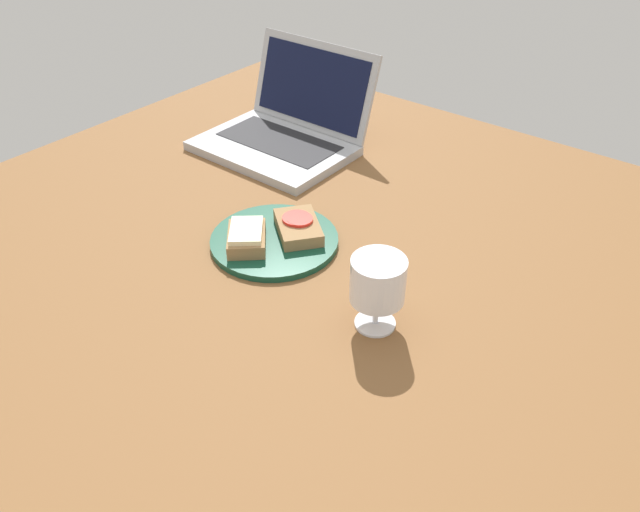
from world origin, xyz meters
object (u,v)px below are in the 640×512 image
(sandwich_with_tomato, at_px, (298,226))
(wine_glass, at_px, (378,283))
(plate, at_px, (273,241))
(laptop, at_px, (284,131))
(sandwich_with_cheese, at_px, (247,237))

(sandwich_with_tomato, bearing_deg, wine_glass, -23.57)
(sandwich_with_tomato, bearing_deg, plate, -118.07)
(sandwich_with_tomato, height_order, laptop, laptop)
(sandwich_with_cheese, distance_m, wine_glass, 0.29)
(sandwich_with_cheese, height_order, laptop, laptop)
(plate, xyz_separation_m, laptop, (-0.24, 0.30, 0.03))
(sandwich_with_tomato, height_order, wine_glass, wine_glass)
(sandwich_with_tomato, xyz_separation_m, laptop, (-0.26, 0.26, 0.01))
(plate, bearing_deg, sandwich_with_cheese, -118.92)
(plate, height_order, sandwich_with_tomato, sandwich_with_tomato)
(laptop, bearing_deg, sandwich_with_tomato, -45.07)
(sandwich_with_cheese, relative_size, sandwich_with_tomato, 0.87)
(plate, height_order, laptop, laptop)
(sandwich_with_cheese, bearing_deg, laptop, 121.98)
(wine_glass, bearing_deg, sandwich_with_tomato, 156.43)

